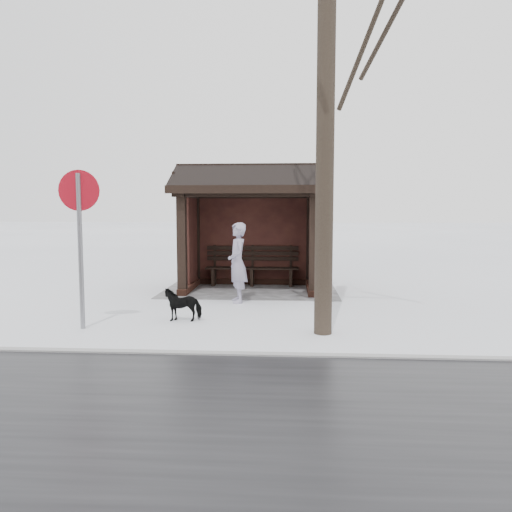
{
  "coord_description": "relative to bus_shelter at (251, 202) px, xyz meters",
  "views": [
    {
      "loc": [
        -0.94,
        12.14,
        2.01
      ],
      "look_at": [
        -0.2,
        0.8,
        0.92
      ],
      "focal_mm": 35.0,
      "sensor_mm": 36.0,
      "label": 1
    }
  ],
  "objects": [
    {
      "name": "road_sign",
      "position": [
        2.5,
        4.28,
        -0.29
      ],
      "size": [
        0.68,
        0.11,
        2.64
      ],
      "rotation": [
        0.0,
        0.0,
        0.07
      ],
      "color": "slate",
      "rests_on": "ground"
    },
    {
      "name": "pedestrian",
      "position": [
        0.15,
        1.78,
        -1.31
      ],
      "size": [
        0.57,
        0.72,
        1.71
      ],
      "primitive_type": "imported",
      "rotation": [
        0.0,
        0.0,
        1.86
      ],
      "color": "#928CA4",
      "rests_on": "ground"
    },
    {
      "name": "bus_shelter",
      "position": [
        0.0,
        0.0,
        0.0
      ],
      "size": [
        3.6,
        2.4,
        3.09
      ],
      "color": "#361C13",
      "rests_on": "ground"
    },
    {
      "name": "trampled_patch",
      "position": [
        0.0,
        -0.04,
        -2.16
      ],
      "size": [
        4.2,
        3.2,
        0.02
      ],
      "primitive_type": "cube",
      "color": "#9A9A9F",
      "rests_on": "ground"
    },
    {
      "name": "dog",
      "position": [
        0.95,
        3.55,
        -1.87
      ],
      "size": [
        0.71,
        0.36,
        0.58
      ],
      "primitive_type": "imported",
      "rotation": [
        0.0,
        0.0,
        1.64
      ],
      "color": "black",
      "rests_on": "ground"
    },
    {
      "name": "kerb",
      "position": [
        0.0,
        5.66,
        -2.16
      ],
      "size": [
        120.0,
        0.15,
        0.06
      ],
      "primitive_type": "cube",
      "color": "gray",
      "rests_on": "ground"
    },
    {
      "name": "ground",
      "position": [
        0.0,
        0.16,
        -2.17
      ],
      "size": [
        120.0,
        120.0,
        0.0
      ],
      "primitive_type": "plane",
      "color": "white",
      "rests_on": "ground"
    },
    {
      "name": "road",
      "position": [
        0.0,
        9.16,
        -2.16
      ],
      "size": [
        120.0,
        7.0,
        0.02
      ],
      "primitive_type": "cube",
      "color": "black",
      "rests_on": "ground"
    }
  ]
}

